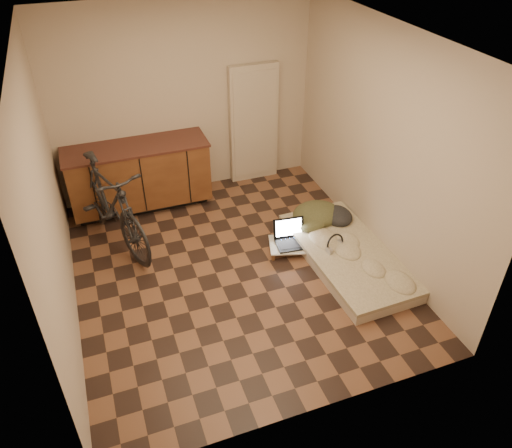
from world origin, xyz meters
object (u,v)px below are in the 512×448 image
object	(u,v)px
bicycle	(109,200)
lap_desk	(295,244)
futon	(347,255)
laptop	(291,239)

from	to	relation	value
bicycle	lap_desk	world-z (taller)	bicycle
bicycle	lap_desk	xyz separation A→B (m)	(2.00, -0.93, -0.52)
futon	lap_desk	world-z (taller)	futon
lap_desk	laptop	bearing A→B (deg)	143.02
bicycle	laptop	bearing A→B (deg)	-43.71
bicycle	futon	size ratio (longest dim) A/B	0.97
lap_desk	laptop	xyz separation A→B (m)	(-0.03, 0.05, 0.07)
lap_desk	futon	bearing A→B (deg)	-21.46
lap_desk	bicycle	bearing A→B (deg)	171.92
futon	laptop	size ratio (longest dim) A/B	4.64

